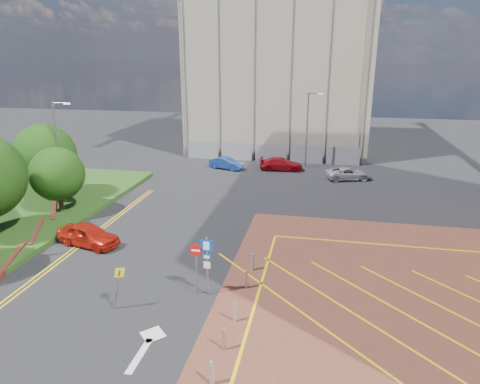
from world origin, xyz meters
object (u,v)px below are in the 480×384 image
(car_red_back, at_px, (281,164))
(tree_c, at_px, (57,174))
(lamp_back, at_px, (308,127))
(sign_cluster, at_px, (203,260))
(lamp_left_far, at_px, (59,149))
(tree_d, at_px, (45,155))
(car_blue_back, at_px, (226,163))
(warning_sign, at_px, (118,283))
(car_red_left, at_px, (88,235))
(car_silver_back, at_px, (348,174))

(car_red_back, bearing_deg, tree_c, 133.34)
(lamp_back, height_order, sign_cluster, lamp_back)
(lamp_left_far, bearing_deg, tree_d, 154.32)
(tree_c, height_order, car_blue_back, tree_c)
(warning_sign, xyz_separation_m, car_blue_back, (-1.00, 26.89, -0.82))
(lamp_left_far, relative_size, sign_cluster, 2.50)
(tree_d, xyz_separation_m, car_blue_back, (12.25, 12.79, -3.26))
(sign_cluster, distance_m, car_red_back, 25.54)
(lamp_back, distance_m, warning_sign, 30.15)
(tree_d, xyz_separation_m, car_red_left, (7.94, -7.70, -3.16))
(sign_cluster, height_order, car_silver_back, sign_cluster)
(sign_cluster, relative_size, car_silver_back, 0.74)
(lamp_back, bearing_deg, car_blue_back, -165.18)
(tree_d, xyz_separation_m, lamp_left_far, (2.08, -1.00, 0.79))
(tree_d, bearing_deg, car_red_back, 36.74)
(lamp_back, relative_size, car_blue_back, 2.16)
(warning_sign, bearing_deg, car_red_left, 129.64)
(lamp_left_far, bearing_deg, sign_cluster, -36.82)
(lamp_back, bearing_deg, car_silver_back, -42.13)
(warning_sign, distance_m, car_red_back, 27.98)
(tree_c, relative_size, tree_d, 0.81)
(warning_sign, bearing_deg, car_silver_back, 65.28)
(car_blue_back, relative_size, car_silver_back, 0.86)
(tree_c, bearing_deg, warning_sign, -47.29)
(tree_d, distance_m, lamp_left_far, 2.44)
(lamp_left_far, height_order, car_red_back, lamp_left_far)
(warning_sign, relative_size, car_red_left, 0.54)
(tree_d, distance_m, car_red_left, 11.50)
(car_red_left, bearing_deg, tree_d, 59.32)
(lamp_left_far, xyz_separation_m, car_red_left, (5.86, -6.70, -3.95))
(tree_d, bearing_deg, car_silver_back, 24.12)
(car_red_left, height_order, car_blue_back, car_red_left)
(car_red_back, bearing_deg, lamp_back, -63.08)
(car_red_left, bearing_deg, car_silver_back, -28.52)
(car_blue_back, distance_m, car_red_back, 5.82)
(sign_cluster, xyz_separation_m, car_silver_back, (8.06, 23.15, -1.35))
(car_blue_back, xyz_separation_m, car_red_back, (5.79, 0.66, 0.05))
(car_red_back, distance_m, car_silver_back, 7.21)
(tree_c, xyz_separation_m, warning_sign, (10.24, -11.10, -1.76))
(sign_cluster, bearing_deg, car_silver_back, 70.80)
(warning_sign, height_order, car_red_back, warning_sign)
(sign_cluster, bearing_deg, car_red_left, 154.00)
(car_silver_back, bearing_deg, tree_c, 105.94)
(tree_c, xyz_separation_m, car_silver_back, (21.86, 14.13, -2.59))
(lamp_back, distance_m, car_red_back, 4.75)
(lamp_back, bearing_deg, tree_c, -134.32)
(lamp_left_far, distance_m, warning_sign, 17.51)
(lamp_left_far, distance_m, lamp_back, 24.46)
(sign_cluster, bearing_deg, lamp_back, 82.03)
(car_red_back, bearing_deg, lamp_left_far, 127.94)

